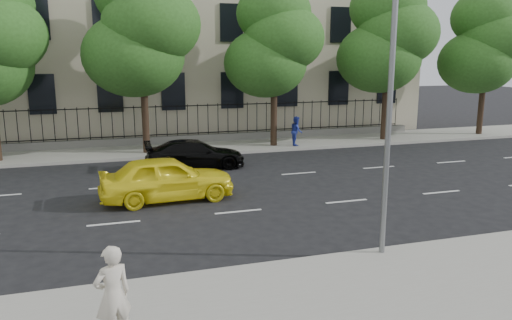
% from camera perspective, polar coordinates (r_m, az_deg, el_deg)
% --- Properties ---
extents(ground, '(120.00, 120.00, 0.00)m').
position_cam_1_polar(ground, '(14.43, 0.63, -8.83)').
color(ground, black).
rests_on(ground, ground).
extents(near_sidewalk, '(60.00, 4.00, 0.15)m').
position_cam_1_polar(near_sidewalk, '(10.99, 7.33, -15.46)').
color(near_sidewalk, gray).
rests_on(near_sidewalk, ground).
extents(far_sidewalk, '(60.00, 4.00, 0.15)m').
position_cam_1_polar(far_sidewalk, '(27.62, -8.37, 1.27)').
color(far_sidewalk, gray).
rests_on(far_sidewalk, ground).
extents(lane_markings, '(49.60, 4.62, 0.01)m').
position_cam_1_polar(lane_markings, '(18.78, -3.86, -3.89)').
color(lane_markings, silver).
rests_on(lane_markings, ground).
extents(iron_fence, '(30.00, 0.50, 2.20)m').
position_cam_1_polar(iron_fence, '(29.18, -8.94, 2.96)').
color(iron_fence, slate).
rests_on(iron_fence, far_sidewalk).
extents(street_light, '(0.25, 3.32, 8.05)m').
position_cam_1_polar(street_light, '(12.92, 14.05, 11.74)').
color(street_light, slate).
rests_on(street_light, near_sidewalk).
extents(tree_c, '(5.89, 5.50, 9.80)m').
position_cam_1_polar(tree_c, '(26.32, -12.93, 14.45)').
color(tree_c, '#382619').
rests_on(tree_c, far_sidewalk).
extents(tree_d, '(5.34, 4.94, 8.84)m').
position_cam_1_polar(tree_d, '(27.78, 2.08, 13.40)').
color(tree_d, '#382619').
rests_on(tree_d, far_sidewalk).
extents(tree_e, '(5.71, 5.31, 9.46)m').
position_cam_1_polar(tree_e, '(30.82, 14.81, 13.54)').
color(tree_e, '#382619').
rests_on(tree_e, far_sidewalk).
extents(tree_f, '(5.52, 5.12, 9.01)m').
position_cam_1_polar(tree_f, '(35.01, 24.77, 12.10)').
color(tree_f, '#382619').
rests_on(tree_f, far_sidewalk).
extents(yellow_taxi, '(4.82, 2.16, 1.61)m').
position_cam_1_polar(yellow_taxi, '(18.06, -10.14, -2.07)').
color(yellow_taxi, yellow).
rests_on(yellow_taxi, ground).
extents(black_sedan, '(4.61, 2.06, 1.31)m').
position_cam_1_polar(black_sedan, '(23.03, -6.98, 0.67)').
color(black_sedan, black).
rests_on(black_sedan, ground).
extents(woman_near, '(0.77, 0.64, 1.81)m').
position_cam_1_polar(woman_near, '(9.22, -16.06, -14.65)').
color(woman_near, beige).
rests_on(woman_near, near_sidewalk).
extents(pedestrian_far, '(0.80, 0.92, 1.62)m').
position_cam_1_polar(pedestrian_far, '(27.93, 4.65, 3.33)').
color(pedestrian_far, '#23339C').
rests_on(pedestrian_far, far_sidewalk).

